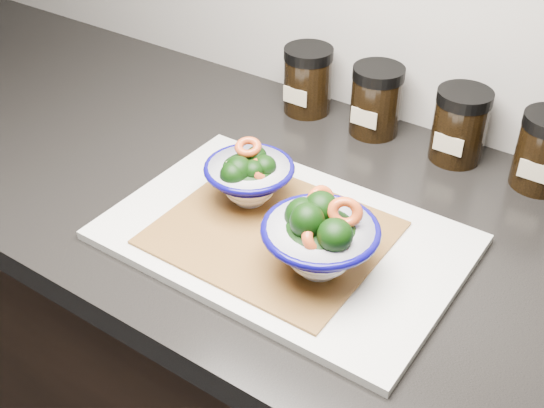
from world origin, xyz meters
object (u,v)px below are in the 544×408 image
Objects in this scene: bowl_left at (249,177)px; bowl_right at (320,239)px; spice_jar_c at (460,125)px; cutting_board at (284,237)px; spice_jar_b at (376,100)px; spice_jar_a at (308,80)px.

bowl_left is 0.87× the size of bowl_right.
bowl_left is at bearing -122.29° from spice_jar_c.
cutting_board is 0.32m from spice_jar_b.
spice_jar_a is at bearing 117.42° from cutting_board.
bowl_right is 0.35m from spice_jar_c.
bowl_right is at bearing -56.09° from spice_jar_a.
bowl_right reaches higher than spice_jar_a.
bowl_right is 1.25× the size of spice_jar_c.
bowl_left is at bearing 156.35° from bowl_right.
bowl_right is at bearing -26.48° from cutting_board.
spice_jar_b is at bearing 0.00° from spice_jar_a.
bowl_right is (0.07, -0.04, 0.06)m from cutting_board.
spice_jar_a is at bearing 123.91° from bowl_right.
bowl_right is 0.37m from spice_jar_b.
spice_jar_a is at bearing 180.00° from spice_jar_b.
spice_jar_a is (-0.16, 0.32, 0.05)m from cutting_board.
spice_jar_b is 0.14m from spice_jar_c.
bowl_right is 1.25× the size of spice_jar_b.
spice_jar_c is (0.03, 0.35, -0.00)m from bowl_right.
spice_jar_b reaches higher than cutting_board.
spice_jar_b is (0.13, 0.00, 0.00)m from spice_jar_a.
bowl_left is at bearing 159.14° from cutting_board.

